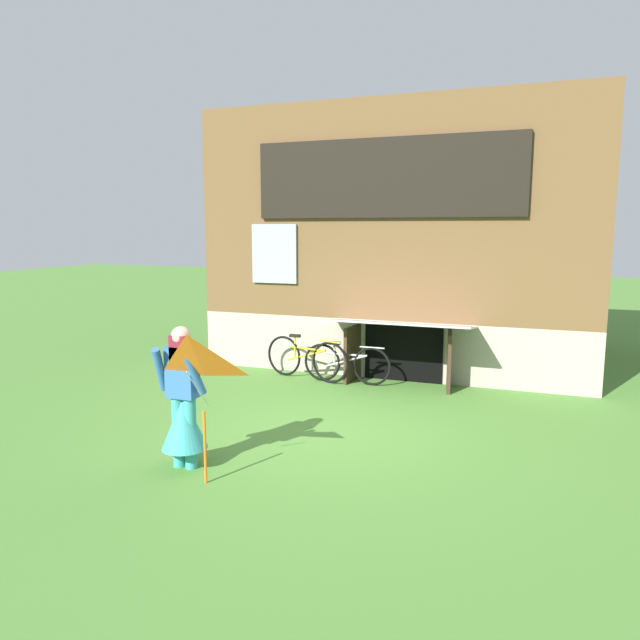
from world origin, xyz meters
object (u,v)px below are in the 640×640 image
Objects in this scene: kite at (188,368)px; bicycle_yellow at (306,358)px; person at (183,409)px; bicycle_silver at (347,363)px.

kite is 4.80m from bicycle_yellow.
person is 1.03× the size of kite.
bicycle_silver is at bearing 12.35° from bicycle_yellow.
kite is at bearing -69.84° from bicycle_yellow.
bicycle_silver is (0.22, 4.66, -0.94)m from kite.
bicycle_yellow is at bearing 71.58° from person.
person is 4.27m from bicycle_silver.
kite reaches higher than bicycle_silver.
bicycle_yellow is at bearing 96.74° from kite.
kite is at bearing -92.47° from bicycle_silver.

